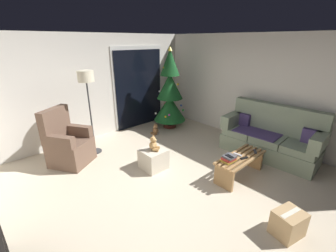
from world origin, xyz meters
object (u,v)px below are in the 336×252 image
couch (270,138)px  cardboard_box_taped_mid_floor (288,223)px  remote_black (244,158)px  ottoman (153,159)px  armchair (68,145)px  book_stack (229,159)px  teddy_bear_honey (154,144)px  christmas_tree (170,94)px  remote_graphite (255,151)px  teddy_bear_chestnut_by_tree (155,130)px  coffee_table (240,163)px  floor_lamp (87,85)px  cell_phone (229,156)px  remote_silver (238,155)px

couch → cardboard_box_taped_mid_floor: couch is taller
remote_black → ottoman: bearing=50.0°
armchair → book_stack: bearing=-55.1°
teddy_bear_honey → christmas_tree: bearing=39.3°
remote_graphite → teddy_bear_chestnut_by_tree: (-0.20, 2.65, -0.30)m
christmas_tree → cardboard_box_taped_mid_floor: size_ratio=5.15×
coffee_table → teddy_bear_chestnut_by_tree: bearing=87.0°
coffee_table → cardboard_box_taped_mid_floor: (-0.72, -1.12, -0.10)m
remote_black → christmas_tree: christmas_tree is taller
remote_graphite → cardboard_box_taped_mid_floor: bearing=-82.7°
remote_graphite → floor_lamp: (-1.84, 2.78, 1.08)m
armchair → teddy_bear_chestnut_by_tree: bearing=-0.8°
floor_lamp → cardboard_box_taped_mid_floor: floor_lamp is taller
coffee_table → remote_graphite: (0.34, -0.09, 0.15)m
couch → book_stack: 1.52m
book_stack → christmas_tree: bearing=67.6°
remote_graphite → book_stack: size_ratio=0.63×
ottoman → cardboard_box_taped_mid_floor: (0.25, -2.41, -0.02)m
armchair → couch: bearing=-38.0°
cell_phone → book_stack: bearing=55.2°
remote_graphite → cell_phone: (-0.67, 0.12, 0.10)m
book_stack → teddy_bear_honey: teddy_bear_honey is taller
coffee_table → armchair: (-2.08, 2.59, 0.13)m
armchair → teddy_bear_honey: (1.12, -1.31, 0.11)m
teddy_bear_honey → teddy_bear_chestnut_by_tree: size_ratio=1.00×
remote_silver → floor_lamp: size_ratio=0.09×
cell_phone → christmas_tree: size_ratio=0.07×
coffee_table → ottoman: coffee_table is taller
remote_graphite → christmas_tree: bearing=133.6°
remote_graphite → christmas_tree: (0.45, 2.79, 0.54)m
cell_phone → teddy_bear_chestnut_by_tree: 2.60m
couch → teddy_bear_chestnut_by_tree: 2.77m
christmas_tree → cardboard_box_taped_mid_floor: christmas_tree is taller
christmas_tree → ottoman: bearing=-141.0°
remote_black → christmas_tree: size_ratio=0.07×
ottoman → teddy_bear_chestnut_by_tree: 1.68m
floor_lamp → cardboard_box_taped_mid_floor: 4.11m
coffee_table → floor_lamp: bearing=119.2°
teddy_bear_chestnut_by_tree → remote_black: bearing=-93.6°
remote_silver → cardboard_box_taped_mid_floor: (-0.71, -1.19, -0.25)m
remote_silver → armchair: size_ratio=0.14×
armchair → ottoman: armchair is taller
armchair → teddy_bear_honey: bearing=-49.4°
couch → christmas_tree: (-0.43, 2.68, 0.57)m
ottoman → christmas_tree: bearing=39.0°
coffee_table → floor_lamp: size_ratio=0.62×
couch → cardboard_box_taped_mid_floor: bearing=-149.3°
ottoman → teddy_bear_honey: (0.01, -0.01, 0.31)m
cell_phone → armchair: armchair is taller
teddy_bear_honey → cardboard_box_taped_mid_floor: bearing=-84.3°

